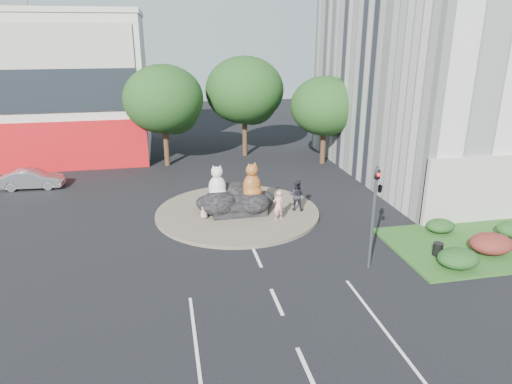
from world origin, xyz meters
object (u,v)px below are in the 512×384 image
kitten_calico (204,212)px  pedestrian_pink (278,205)px  cat_white (217,181)px  cat_tabby (252,180)px  pedestrian_dark (297,195)px  parked_car (32,179)px  litter_bin (438,249)px  kitten_white (261,205)px

kitten_calico → pedestrian_pink: size_ratio=0.45×
cat_white → cat_tabby: 2.09m
cat_white → pedestrian_dark: 4.92m
pedestrian_dark → parked_car: bearing=0.0°
cat_white → litter_bin: 12.80m
pedestrian_pink → kitten_calico: bearing=-24.0°
parked_car → litter_bin: (22.33, -15.47, -0.25)m
pedestrian_pink → litter_bin: pedestrian_pink is taller
cat_tabby → parked_car: bearing=129.3°
cat_tabby → pedestrian_pink: cat_tabby is taller
kitten_white → litter_bin: kitten_white is taller
cat_white → cat_tabby: size_ratio=0.93×
cat_white → kitten_calico: bearing=-124.7°
cat_tabby → kitten_calico: size_ratio=2.73×
pedestrian_pink → pedestrian_dark: (1.48, 1.30, 0.07)m
parked_car → litter_bin: bearing=-121.6°
kitten_white → parked_car: size_ratio=0.21×
kitten_calico → kitten_white: (3.51, 0.20, 0.05)m
cat_white → cat_tabby: (2.06, -0.36, 0.08)m
parked_car → litter_bin: 27.17m
pedestrian_pink → litter_bin: (6.65, -5.84, -0.65)m
pedestrian_dark → pedestrian_pink: bearing=67.4°
pedestrian_pink → parked_car: pedestrian_pink is taller
cat_white → parked_car: 14.60m
kitten_calico → kitten_white: 3.52m
cat_tabby → parked_car: size_ratio=0.52×
kitten_white → kitten_calico: bearing=144.9°
cat_tabby → pedestrian_dark: size_ratio=1.13×
cat_white → cat_tabby: bearing=1.0°
cat_white → pedestrian_pink: size_ratio=1.14×
litter_bin → pedestrian_pink: bearing=138.7°
cat_tabby → litter_bin: (7.89, -7.52, -1.75)m
cat_tabby → litter_bin: bearing=-65.5°
pedestrian_dark → parked_car: 19.08m
pedestrian_pink → parked_car: size_ratio=0.42×
parked_car → pedestrian_pink: bearing=-118.5°
litter_bin → parked_car: bearing=145.3°
cat_white → pedestrian_dark: (4.77, -0.74, -0.95)m
kitten_white → parked_car: 17.11m
kitten_calico → pedestrian_dark: pedestrian_dark is taller
cat_white → kitten_calico: 2.01m
litter_bin → kitten_white: bearing=135.9°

